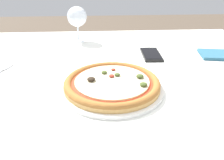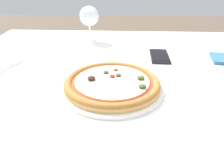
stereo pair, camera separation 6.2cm
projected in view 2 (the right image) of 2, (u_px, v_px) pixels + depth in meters
dining_table at (123, 87)px, 0.83m from camera, size 1.29×0.97×0.76m
pizza_plate at (112, 84)px, 0.63m from camera, size 0.30×0.30×0.04m
fork at (7, 67)px, 0.77m from camera, size 0.05×0.17×0.00m
wine_glass_far_left at (89, 17)px, 1.02m from camera, size 0.09×0.09×0.16m
cell_phone at (159, 56)px, 0.86m from camera, size 0.08×0.15×0.01m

